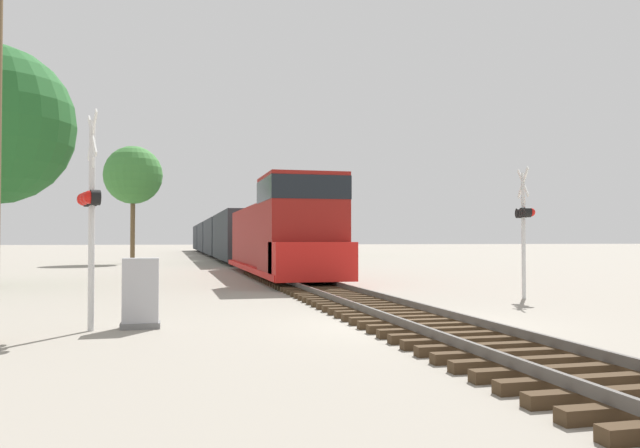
# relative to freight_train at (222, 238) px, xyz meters

# --- Properties ---
(ground_plane) EXTENTS (400.00, 400.00, 0.00)m
(ground_plane) POSITION_rel_freight_train_xyz_m (0.00, -48.96, -1.96)
(ground_plane) COLOR gray
(rail_track_bed) EXTENTS (2.60, 160.00, 0.31)m
(rail_track_bed) POSITION_rel_freight_train_xyz_m (0.00, -48.96, -1.83)
(rail_track_bed) COLOR #42301E
(rail_track_bed) RESTS_ON ground
(freight_train) EXTENTS (2.99, 80.96, 4.28)m
(freight_train) POSITION_rel_freight_train_xyz_m (0.00, 0.00, 0.00)
(freight_train) COLOR maroon
(freight_train) RESTS_ON ground
(crossing_signal_near) EXTENTS (0.55, 1.01, 4.31)m
(crossing_signal_near) POSITION_rel_freight_train_xyz_m (-6.50, -48.24, 0.52)
(crossing_signal_near) COLOR silver
(crossing_signal_near) RESTS_ON ground
(crossing_signal_far) EXTENTS (0.49, 1.01, 3.98)m
(crossing_signal_far) POSITION_rel_freight_train_xyz_m (5.49, -44.29, 0.46)
(crossing_signal_far) COLOR silver
(crossing_signal_far) RESTS_ON ground
(relay_cabinet) EXTENTS (0.78, 0.51, 1.42)m
(relay_cabinet) POSITION_rel_freight_train_xyz_m (-5.54, -48.07, -1.27)
(relay_cabinet) COLOR slate
(relay_cabinet) RESTS_ON ground
(tree_mid_background) EXTENTS (4.34, 4.34, 8.78)m
(tree_mid_background) POSITION_rel_freight_train_xyz_m (-7.69, -12.65, 4.62)
(tree_mid_background) COLOR brown
(tree_mid_background) RESTS_ON ground
(tree_deep_background) EXTENTS (5.91, 5.91, 9.02)m
(tree_deep_background) POSITION_rel_freight_train_xyz_m (11.70, 6.04, 4.09)
(tree_deep_background) COLOR brown
(tree_deep_background) RESTS_ON ground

